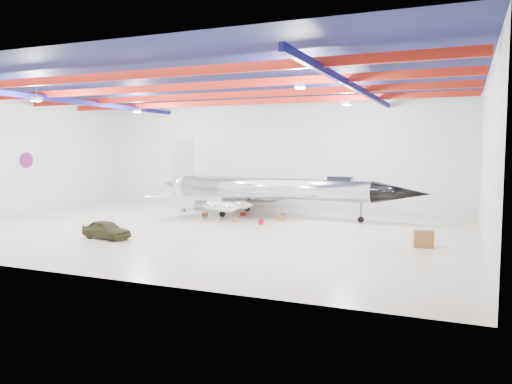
% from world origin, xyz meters
% --- Properties ---
extents(floor, '(40.00, 40.00, 0.00)m').
position_xyz_m(floor, '(0.00, 0.00, 0.00)').
color(floor, '#C1B499').
rests_on(floor, ground).
extents(wall_back, '(40.00, 0.00, 40.00)m').
position_xyz_m(wall_back, '(0.00, 15.00, 5.50)').
color(wall_back, silver).
rests_on(wall_back, floor).
extents(wall_left, '(0.00, 30.00, 30.00)m').
position_xyz_m(wall_left, '(-20.00, 0.00, 5.50)').
color(wall_left, silver).
rests_on(wall_left, floor).
extents(wall_right, '(0.00, 30.00, 30.00)m').
position_xyz_m(wall_right, '(20.00, 0.00, 5.50)').
color(wall_right, silver).
rests_on(wall_right, floor).
extents(ceiling, '(40.00, 40.00, 0.00)m').
position_xyz_m(ceiling, '(0.00, 0.00, 11.00)').
color(ceiling, '#0A0F38').
rests_on(ceiling, wall_back).
extents(ceiling_structure, '(39.50, 29.50, 1.08)m').
position_xyz_m(ceiling_structure, '(0.00, 0.00, 10.32)').
color(ceiling_structure, maroon).
rests_on(ceiling_structure, ceiling).
extents(wall_roundel, '(0.10, 1.50, 1.50)m').
position_xyz_m(wall_roundel, '(-19.94, 2.00, 5.00)').
color(wall_roundel, '#B21414').
rests_on(wall_roundel, wall_left).
extents(jet_aircraft, '(25.90, 15.99, 7.06)m').
position_xyz_m(jet_aircraft, '(2.66, 8.24, 2.32)').
color(jet_aircraft, silver).
rests_on(jet_aircraft, floor).
extents(jeep, '(3.86, 2.02, 1.25)m').
position_xyz_m(jeep, '(-3.57, -6.55, 0.63)').
color(jeep, '#35331A').
rests_on(jeep, floor).
extents(desk, '(1.28, 0.86, 1.07)m').
position_xyz_m(desk, '(16.57, -1.43, 0.53)').
color(desk, brown).
rests_on(desk, floor).
extents(crate_ply, '(0.57, 0.51, 0.34)m').
position_xyz_m(crate_ply, '(-2.76, 5.90, 0.17)').
color(crate_ply, olive).
rests_on(crate_ply, floor).
extents(toolbox_red, '(0.49, 0.40, 0.33)m').
position_xyz_m(toolbox_red, '(0.32, 7.53, 0.17)').
color(toolbox_red, maroon).
rests_on(toolbox_red, floor).
extents(engine_drum, '(0.48, 0.48, 0.39)m').
position_xyz_m(engine_drum, '(3.48, 4.06, 0.20)').
color(engine_drum, '#59595B').
rests_on(engine_drum, floor).
extents(parts_bin, '(0.65, 0.53, 0.44)m').
position_xyz_m(parts_bin, '(4.49, 6.05, 0.22)').
color(parts_bin, olive).
rests_on(parts_bin, floor).
extents(crate_small, '(0.39, 0.33, 0.24)m').
position_xyz_m(crate_small, '(-6.34, 8.12, 0.12)').
color(crate_small, '#59595B').
rests_on(crate_small, floor).
extents(tool_chest, '(0.53, 0.53, 0.41)m').
position_xyz_m(tool_chest, '(3.73, 3.37, 0.21)').
color(tool_chest, maroon).
rests_on(tool_chest, floor).
extents(oil_barrel, '(0.69, 0.63, 0.39)m').
position_xyz_m(oil_barrel, '(1.24, 3.82, 0.19)').
color(oil_barrel, olive).
rests_on(oil_barrel, floor).
extents(spares_box, '(0.50, 0.50, 0.38)m').
position_xyz_m(spares_box, '(4.16, 7.62, 0.19)').
color(spares_box, '#59595B').
rests_on(spares_box, floor).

